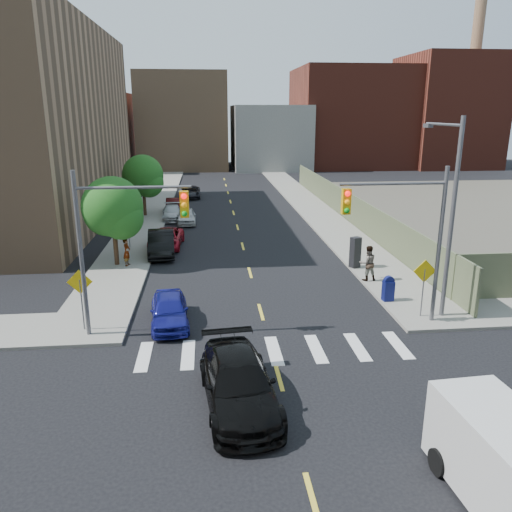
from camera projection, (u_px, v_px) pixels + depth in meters
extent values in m
plane|color=black|center=(287.00, 408.00, 16.02)|extent=(160.00, 160.00, 0.00)
cube|color=gray|center=(159.00, 197.00, 54.92)|extent=(3.50, 73.00, 0.15)
cube|color=gray|center=(297.00, 194.00, 56.36)|extent=(3.50, 73.00, 0.15)
cube|color=#626748|center=(346.00, 206.00, 43.31)|extent=(0.12, 44.00, 2.50)
cube|color=#592319|center=(82.00, 131.00, 79.15)|extent=(14.00, 18.00, 12.00)
cube|color=#8C6B4C|center=(183.00, 121.00, 82.13)|extent=(14.00, 16.00, 15.00)
cube|color=gray|center=(269.00, 137.00, 82.23)|extent=(12.00, 16.00, 10.00)
cube|color=#592319|center=(350.00, 118.00, 84.61)|extent=(18.00, 18.00, 16.00)
cube|color=#592319|center=(446.00, 112.00, 83.91)|extent=(14.00, 16.00, 18.00)
cylinder|color=#8C6B4C|center=(472.00, 80.00, 82.89)|extent=(1.80, 1.80, 28.00)
cylinder|color=#59595E|center=(81.00, 258.00, 20.07)|extent=(0.18, 0.18, 7.00)
cylinder|color=#59595E|center=(133.00, 187.00, 19.49)|extent=(4.50, 0.12, 0.12)
cube|color=#E5A50C|center=(184.00, 204.00, 19.87)|extent=(0.35, 0.30, 1.05)
cylinder|color=#59595E|center=(439.00, 248.00, 21.47)|extent=(0.18, 0.18, 7.00)
cylinder|color=#59595E|center=(393.00, 184.00, 20.47)|extent=(4.50, 0.12, 0.12)
cube|color=#E5A50C|center=(346.00, 201.00, 20.49)|extent=(0.35, 0.30, 1.05)
cylinder|color=#59595E|center=(452.00, 222.00, 21.73)|extent=(0.20, 0.20, 9.00)
cylinder|color=#59595E|center=(444.00, 124.00, 22.20)|extent=(0.12, 3.50, 0.12)
cube|color=#59595E|center=(428.00, 126.00, 23.76)|extent=(0.25, 0.60, 0.18)
cylinder|color=#59595E|center=(82.00, 306.00, 21.16)|extent=(0.06, 0.06, 2.40)
cube|color=yellow|center=(80.00, 282.00, 20.85)|extent=(1.06, 0.04, 1.06)
cylinder|color=#59595E|center=(422.00, 294.00, 22.56)|extent=(0.06, 0.06, 2.40)
cube|color=yellow|center=(425.00, 271.00, 22.25)|extent=(1.06, 0.04, 1.06)
cylinder|color=#59595E|center=(129.00, 232.00, 34.06)|extent=(0.06, 0.06, 2.40)
cube|color=yellow|center=(128.00, 216.00, 33.75)|extent=(1.06, 0.04, 1.06)
cylinder|color=#332114|center=(116.00, 246.00, 30.18)|extent=(0.28, 0.28, 2.64)
sphere|color=#164E17|center=(112.00, 207.00, 29.51)|extent=(3.60, 3.60, 3.60)
sphere|color=#164E17|center=(121.00, 217.00, 29.44)|extent=(2.64, 2.64, 2.64)
sphere|color=#164E17|center=(107.00, 212.00, 29.97)|extent=(2.88, 2.88, 2.88)
cylinder|color=#332114|center=(145.00, 202.00, 44.51)|extent=(0.28, 0.28, 2.64)
sphere|color=#164E17|center=(143.00, 175.00, 43.84)|extent=(3.60, 3.60, 3.60)
sphere|color=#164E17|center=(149.00, 182.00, 43.77)|extent=(2.64, 2.64, 2.64)
sphere|color=#164E17|center=(139.00, 180.00, 44.30)|extent=(2.88, 2.88, 2.88)
imported|color=navy|center=(169.00, 310.00, 22.12)|extent=(1.98, 4.17, 1.38)
imported|color=black|center=(161.00, 243.00, 32.88)|extent=(2.04, 4.92, 1.59)
imported|color=#A5101E|center=(166.00, 239.00, 34.66)|extent=(2.40, 4.71, 1.27)
imported|color=#B5B8BD|center=(172.00, 213.00, 43.58)|extent=(1.98, 4.31, 1.22)
imported|color=silver|center=(186.00, 216.00, 41.97)|extent=(1.66, 3.89, 1.31)
imported|color=#3A0B0C|center=(174.00, 206.00, 46.23)|extent=(1.58, 4.19, 1.36)
imported|color=black|center=(191.00, 192.00, 54.56)|extent=(2.14, 4.51, 1.24)
imported|color=black|center=(238.00, 383.00, 15.99)|extent=(2.73, 5.62, 1.57)
cube|color=black|center=(470.00, 414.00, 13.15)|extent=(1.84, 1.26, 0.86)
cylinder|color=black|center=(439.00, 462.00, 13.06)|extent=(0.32, 0.74, 0.73)
cylinder|color=black|center=(502.00, 455.00, 13.35)|extent=(0.32, 0.74, 0.73)
cube|color=#0D1350|center=(388.00, 291.00, 24.56)|extent=(0.56, 0.44, 0.99)
cylinder|color=#0D1350|center=(389.00, 281.00, 24.42)|extent=(0.53, 0.28, 0.51)
cube|color=black|center=(355.00, 252.00, 29.68)|extent=(0.69, 0.64, 1.85)
imported|color=gray|center=(127.00, 252.00, 30.07)|extent=(0.50, 0.67, 1.69)
imported|color=gray|center=(368.00, 263.00, 27.39)|extent=(1.01, 0.82, 1.97)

